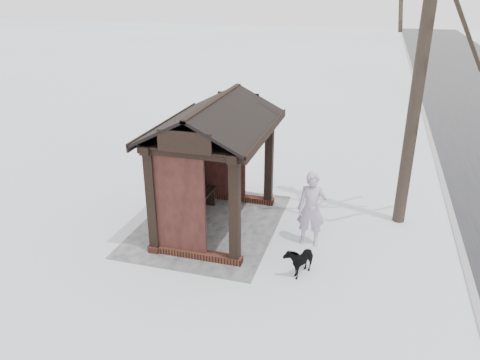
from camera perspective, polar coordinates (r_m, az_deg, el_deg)
name	(u,v)px	position (r m, az deg, el deg)	size (l,w,h in m)	color
ground	(218,225)	(11.37, -2.76, -5.53)	(120.00, 120.00, 0.00)	silver
kerb	(464,260)	(11.07, 25.62, -8.74)	(120.00, 0.15, 0.06)	gray
trampled_patch	(210,224)	(11.43, -3.71, -5.36)	(4.20, 3.20, 0.02)	gray
bus_shelter	(209,139)	(10.57, -3.79, 4.99)	(3.60, 2.40, 3.09)	#3D1F16
pedestrian	(312,209)	(10.33, 8.72, -3.53)	(0.62, 0.41, 1.70)	#B4A3C0
dog	(300,259)	(9.54, 7.27, -9.51)	(0.34, 0.75, 0.63)	black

